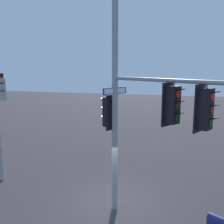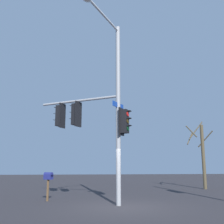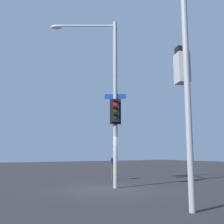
% 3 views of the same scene
% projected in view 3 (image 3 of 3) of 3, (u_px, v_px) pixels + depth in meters
% --- Properties ---
extents(ground_plane, '(80.00, 80.00, 0.00)m').
position_uv_depth(ground_plane, '(110.00, 189.00, 13.10)').
color(ground_plane, '#2D2A2E').
extents(main_signal_pole_assembly, '(5.42, 4.44, 8.62)m').
position_uv_depth(main_signal_pole_assembly, '(112.00, 100.00, 15.04)').
color(main_signal_pole_assembly, gray).
rests_on(main_signal_pole_assembly, ground).
extents(secondary_pole_assembly, '(0.53, 0.72, 7.51)m').
position_uv_depth(secondary_pole_assembly, '(184.00, 75.00, 8.68)').
color(secondary_pole_assembly, gray).
rests_on(secondary_pole_assembly, ground).
extents(mailbox, '(0.43, 0.50, 1.41)m').
position_uv_depth(mailbox, '(113.00, 162.00, 17.37)').
color(mailbox, '#4C3823').
rests_on(mailbox, ground).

